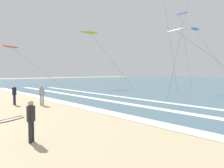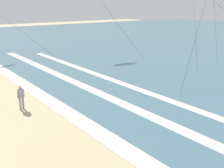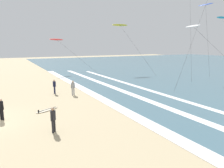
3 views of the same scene
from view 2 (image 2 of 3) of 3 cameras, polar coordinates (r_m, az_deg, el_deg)
wave_foam_shoreline at (r=15.89m, az=-6.39°, el=-7.77°), size 52.60×1.09×0.01m
wave_foam_mid_break at (r=18.29m, az=2.69°, el=-4.34°), size 49.24×0.86×0.01m
wave_foam_outer_break at (r=19.22m, az=12.77°, el=-3.69°), size 46.97×0.71×0.01m
surfer_foreground_main at (r=18.12m, az=-18.53°, el=-2.25°), size 0.32×0.52×1.60m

